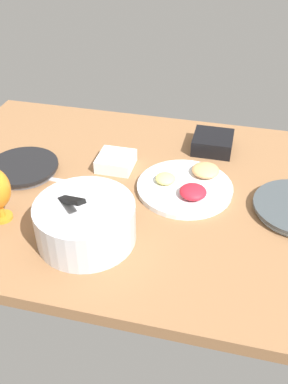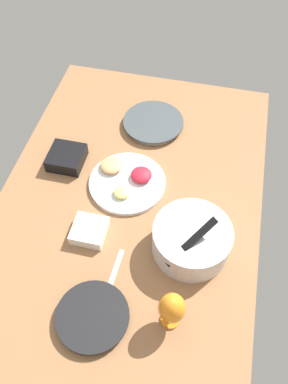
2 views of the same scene
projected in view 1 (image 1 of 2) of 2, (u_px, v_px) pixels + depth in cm
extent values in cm
cube|color=#8C603D|center=(154.00, 195.00, 145.72)|extent=(160.00, 104.00, 4.00)
cylinder|color=#4C4C51|center=(23.00, 170.00, 152.75)|extent=(22.31, 22.31, 1.83)
cylinder|color=black|center=(23.00, 166.00, 151.88)|extent=(24.25, 24.25, 1.10)
cylinder|color=silver|center=(85.00, 222.00, 122.49)|extent=(28.13, 28.13, 11.93)
cylinder|color=white|center=(84.00, 212.00, 120.35)|extent=(25.32, 25.32, 2.15)
cube|color=black|center=(66.00, 199.00, 119.15)|extent=(16.83, 15.42, 11.63)
cylinder|color=silver|center=(185.00, 188.00, 144.21)|extent=(31.43, 31.43, 1.80)
ellipsoid|color=#F9E072|center=(165.00, 178.00, 144.51)|extent=(6.69, 6.69, 2.69)
ellipsoid|color=red|center=(193.00, 192.00, 138.01)|extent=(8.61, 8.61, 3.41)
ellipsoid|color=#F2A566|center=(206.00, 170.00, 148.03)|extent=(9.30, 9.30, 3.17)
cylinder|color=orange|center=(3.00, 217.00, 132.82)|extent=(6.18, 6.18, 1.00)
cylinder|color=orange|center=(1.00, 211.00, 131.41)|extent=(2.00, 2.00, 3.73)
cube|color=white|center=(116.00, 161.00, 154.53)|extent=(12.30, 12.30, 4.57)
cube|color=#F9E072|center=(116.00, 158.00, 153.66)|extent=(10.09, 10.09, 1.46)
cube|color=black|center=(213.00, 143.00, 163.72)|extent=(14.42, 14.42, 5.84)
cube|color=tan|center=(213.00, 138.00, 162.60)|extent=(11.82, 11.82, 1.87)
cube|color=silver|center=(68.00, 182.00, 147.96)|extent=(18.06, 2.61, 0.60)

